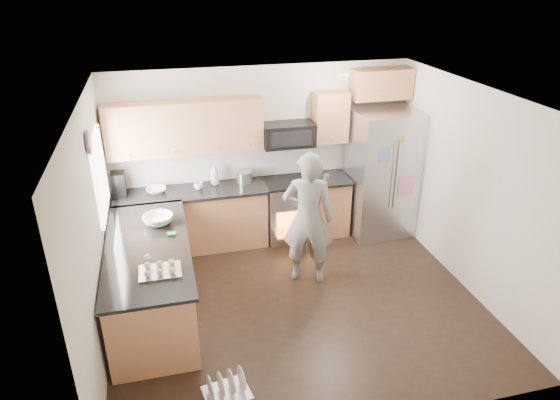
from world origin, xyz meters
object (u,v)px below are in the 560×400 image
object	(u,v)px
refrigerator	(382,174)
dish_rack	(226,389)
person	(308,219)
stove_range	(289,196)

from	to	relation	value
refrigerator	dish_rack	size ratio (longest dim) A/B	3.91
refrigerator	person	xyz separation A→B (m)	(-1.50, -1.02, -0.07)
person	refrigerator	bearing A→B (deg)	-127.01
refrigerator	person	distance (m)	1.82
person	dish_rack	distance (m)	2.38
stove_range	person	xyz separation A→B (m)	(-0.08, -1.22, 0.23)
stove_range	dish_rack	world-z (taller)	stove_range
stove_range	dish_rack	bearing A→B (deg)	-115.76
person	dish_rack	bearing A→B (deg)	71.23
person	dish_rack	xyz separation A→B (m)	(-1.36, -1.77, -0.83)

